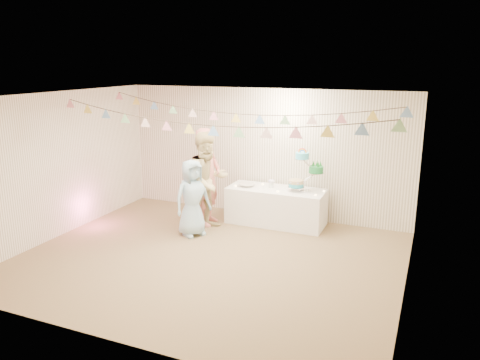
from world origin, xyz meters
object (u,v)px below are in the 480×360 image
at_px(cake_stand, 305,169).
at_px(person_adult_a, 208,177).
at_px(person_adult_b, 208,181).
at_px(person_child, 192,198).
at_px(table, 276,206).

xyz_separation_m(cake_stand, person_adult_a, (-1.77, -0.55, -0.19)).
bearing_deg(cake_stand, person_adult_a, -162.67).
distance_m(person_adult_a, person_adult_b, 0.30).
xyz_separation_m(person_adult_b, person_child, (-0.12, -0.39, -0.23)).
height_order(cake_stand, person_child, cake_stand).
relative_size(table, person_child, 1.34).
bearing_deg(person_adult_b, table, -30.01).
distance_m(cake_stand, person_adult_a, 1.87).
bearing_deg(table, person_adult_a, -157.63).
relative_size(person_adult_a, person_child, 1.34).
height_order(person_adult_a, person_adult_b, person_adult_a).
height_order(table, person_adult_a, person_adult_a).
distance_m(table, person_adult_b, 1.46).
distance_m(table, person_child, 1.72).
xyz_separation_m(table, person_adult_b, (-1.09, -0.78, 0.58)).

